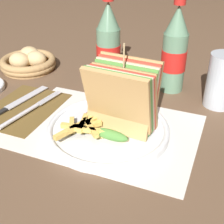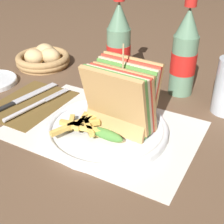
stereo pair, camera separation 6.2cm
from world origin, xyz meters
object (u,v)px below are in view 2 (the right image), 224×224
club_sandwich (121,99)px  coke_bottle_near (119,46)px  bread_basket (43,59)px  fork (32,107)px  plate_main (107,129)px  knife (21,100)px  coke_bottle_far (184,54)px

club_sandwich → coke_bottle_near: (-0.11, 0.21, 0.02)m
club_sandwich → bread_basket: size_ratio=1.09×
coke_bottle_near → bread_basket: 0.26m
fork → club_sandwich: bearing=13.6°
plate_main → club_sandwich: bearing=29.6°
bread_basket → club_sandwich: bearing=-29.0°
plate_main → knife: (-0.24, 0.01, -0.00)m
plate_main → coke_bottle_far: coke_bottle_far is taller
coke_bottle_far → bread_basket: coke_bottle_far is taller
club_sandwich → fork: club_sandwich is taller
knife → coke_bottle_near: 0.27m
coke_bottle_far → club_sandwich: bearing=-101.6°
plate_main → bread_basket: bearing=147.7°
coke_bottle_far → knife: bearing=-143.9°
fork → coke_bottle_far: (0.27, 0.25, 0.09)m
bread_basket → plate_main: bearing=-32.3°
coke_bottle_near → coke_bottle_far: size_ratio=1.00×
club_sandwich → knife: size_ratio=0.81×
plate_main → coke_bottle_near: coke_bottle_near is taller
plate_main → knife: bearing=176.8°
plate_main → club_sandwich: (0.02, 0.01, 0.07)m
coke_bottle_near → coke_bottle_far: bearing=8.7°
fork → knife: bearing=172.3°
club_sandwich → bread_basket: (-0.36, 0.20, -0.06)m
coke_bottle_near → bread_basket: bearing=-178.9°
fork → coke_bottle_far: size_ratio=0.80×
knife → coke_bottle_near: coke_bottle_near is taller
club_sandwich → coke_bottle_far: bearing=78.4°
fork → bread_basket: size_ratio=1.18×
fork → knife: (-0.05, 0.02, -0.00)m
plate_main → knife: plate_main is taller
plate_main → club_sandwich: club_sandwich is taller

